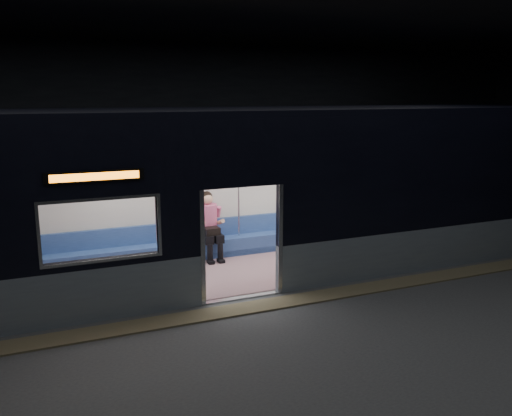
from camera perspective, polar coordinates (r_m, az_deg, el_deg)
station_floor at (r=9.07m, az=1.04°, el=-11.73°), size 24.00×14.00×0.01m
station_envelope at (r=8.30m, az=1.14°, el=12.14°), size 24.00×14.00×5.00m
tactile_strip at (r=9.52m, az=-0.34°, el=-10.40°), size 22.80×0.50×0.03m
metro_car at (r=10.82m, az=-4.45°, el=2.39°), size 18.00×3.04×3.35m
passenger at (r=12.02m, az=-5.00°, el=-1.51°), size 0.49×0.80×1.49m
handbag at (r=11.81m, az=-4.67°, el=-2.44°), size 0.39×0.35×0.16m
transit_map at (r=14.35m, az=13.08°, el=2.95°), size 0.97×0.03×0.63m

